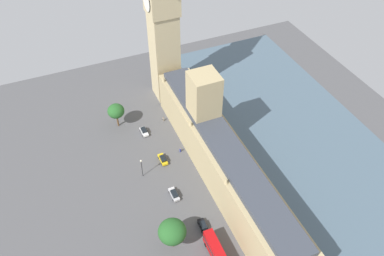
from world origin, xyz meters
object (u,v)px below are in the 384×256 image
(car_silver_corner, at_px, (174,194))
(street_lamp_by_river_gate, at_px, (142,165))
(double_decker_bus_trailing, at_px, (216,252))
(pedestrian_midblock, at_px, (163,119))
(car_yellow_cab_near_tower, at_px, (163,159))
(car_white_kerbside, at_px, (144,131))
(parliament_building, at_px, (220,155))
(clock_tower, at_px, (162,16))
(car_black_far_end, at_px, (203,226))
(plane_tree_under_trees, at_px, (116,111))
(plane_tree_leading, at_px, (172,232))
(pedestrian_opposite_hall, at_px, (180,150))

(car_silver_corner, relative_size, street_lamp_by_river_gate, 0.69)
(double_decker_bus_trailing, xyz_separation_m, pedestrian_midblock, (-5.00, -52.27, -1.87))
(car_yellow_cab_near_tower, bearing_deg, car_white_kerbside, 95.57)
(parliament_building, bearing_deg, clock_tower, -88.51)
(car_black_far_end, height_order, street_lamp_by_river_gate, street_lamp_by_river_gate)
(double_decker_bus_trailing, bearing_deg, plane_tree_under_trees, -79.79)
(parliament_building, height_order, plane_tree_under_trees, parliament_building)
(parliament_building, height_order, car_silver_corner, parliament_building)
(car_black_far_end, bearing_deg, plane_tree_under_trees, 105.67)
(parliament_building, distance_m, double_decker_bus_trailing, 27.55)
(car_silver_corner, relative_size, car_black_far_end, 1.09)
(parliament_building, bearing_deg, car_yellow_cab_near_tower, -38.69)
(street_lamp_by_river_gate, bearing_deg, double_decker_bus_trailing, 105.45)
(car_white_kerbside, distance_m, plane_tree_under_trees, 11.29)
(clock_tower, relative_size, street_lamp_by_river_gate, 8.72)
(parliament_building, height_order, car_black_far_end, parliament_building)
(car_yellow_cab_near_tower, relative_size, street_lamp_by_river_gate, 0.68)
(clock_tower, height_order, plane_tree_under_trees, clock_tower)
(car_silver_corner, xyz_separation_m, plane_tree_leading, (5.80, 14.30, 5.72))
(parliament_building, bearing_deg, street_lamp_by_river_gate, -20.51)
(parliament_building, relative_size, car_white_kerbside, 17.55)
(car_white_kerbside, relative_size, pedestrian_midblock, 2.55)
(street_lamp_by_river_gate, bearing_deg, car_white_kerbside, -109.03)
(car_white_kerbside, relative_size, car_black_far_end, 0.98)
(plane_tree_leading, bearing_deg, double_decker_bus_trailing, 141.01)
(car_yellow_cab_near_tower, height_order, plane_tree_leading, plane_tree_leading)
(car_silver_corner, distance_m, pedestrian_midblock, 31.91)
(car_white_kerbside, bearing_deg, car_silver_corner, 87.91)
(parliament_building, xyz_separation_m, pedestrian_midblock, (7.44, -28.30, -7.34))
(parliament_building, distance_m, pedestrian_opposite_hall, 16.42)
(car_white_kerbside, bearing_deg, parliament_building, 119.39)
(plane_tree_under_trees, bearing_deg, car_yellow_cab_near_tower, 111.81)
(car_silver_corner, distance_m, car_black_far_end, 12.95)
(double_decker_bus_trailing, bearing_deg, plane_tree_leading, -38.67)
(parliament_building, distance_m, car_silver_corner, 17.16)
(car_yellow_cab_near_tower, bearing_deg, plane_tree_leading, -105.48)
(car_black_far_end, distance_m, double_decker_bus_trailing, 9.04)
(car_white_kerbside, bearing_deg, car_black_far_end, 92.70)
(car_yellow_cab_near_tower, distance_m, plane_tree_leading, 29.48)
(plane_tree_leading, xyz_separation_m, street_lamp_by_river_gate, (0.11, -24.87, -1.84))
(car_black_far_end, height_order, double_decker_bus_trailing, double_decker_bus_trailing)
(clock_tower, distance_m, pedestrian_midblock, 34.05)
(car_silver_corner, bearing_deg, double_decker_bus_trailing, -83.67)
(pedestrian_opposite_hall, height_order, plane_tree_under_trees, plane_tree_under_trees)
(pedestrian_midblock, bearing_deg, car_black_far_end, 143.39)
(car_black_far_end, distance_m, pedestrian_midblock, 43.65)
(car_white_kerbside, relative_size, plane_tree_leading, 0.45)
(double_decker_bus_trailing, xyz_separation_m, plane_tree_leading, (8.71, -7.05, 3.98))
(car_yellow_cab_near_tower, bearing_deg, car_silver_corner, -97.22)
(parliament_building, distance_m, pedestrian_midblock, 30.17)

